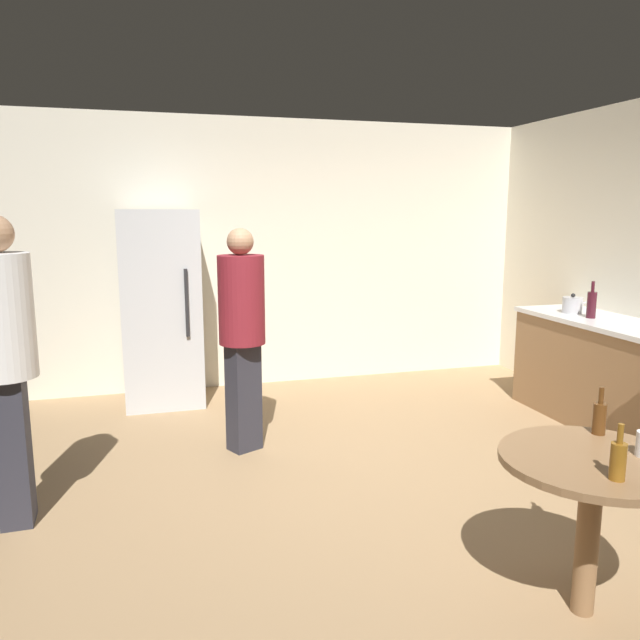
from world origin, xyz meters
name	(u,v)px	position (x,y,z in m)	size (l,w,h in m)	color
ground_plane	(370,490)	(0.00, 0.00, -0.05)	(5.20, 5.20, 0.10)	#9E7C56
wall_back	(282,254)	(0.00, 2.63, 1.35)	(5.32, 0.06, 2.70)	silver
refrigerator	(161,308)	(-1.24, 2.20, 0.90)	(0.70, 0.68, 1.80)	silver
kitchen_counter	(609,375)	(2.28, 0.48, 0.45)	(0.64, 1.84, 0.90)	olive
kettle	(573,305)	(2.23, 0.93, 0.97)	(0.24, 0.17, 0.18)	#B2B2B7
wine_bottle_on_counter	(592,304)	(2.21, 0.66, 1.02)	(0.08, 0.08, 0.31)	#3F141E
foreground_table	(592,480)	(0.45, -1.51, 0.63)	(0.80, 0.80, 0.73)	olive
beer_bottle_amber	(618,460)	(0.38, -1.73, 0.82)	(0.06, 0.06, 0.23)	#8C5919
beer_bottle_brown	(600,417)	(0.67, -1.28, 0.82)	(0.06, 0.06, 0.23)	#593314
person_in_maroon_shirt	(242,323)	(-0.70, 0.83, 0.97)	(0.45, 0.45, 1.66)	#2D2D38
person_in_white_shirt	(4,348)	(-2.14, 0.07, 1.04)	(0.35, 0.35, 1.77)	#2D2D38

